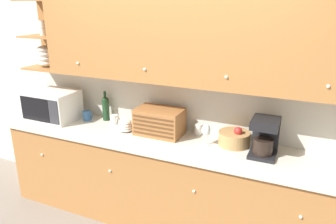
% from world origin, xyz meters
% --- Properties ---
extents(ground_plane, '(24.00, 24.00, 0.00)m').
position_xyz_m(ground_plane, '(0.00, 0.00, 0.00)').
color(ground_plane, slate).
extents(wall_back, '(5.77, 0.06, 2.60)m').
position_xyz_m(wall_back, '(0.00, 0.03, 1.30)').
color(wall_back, silver).
rests_on(wall_back, ground_plane).
extents(counter_unit, '(3.39, 0.64, 0.91)m').
position_xyz_m(counter_unit, '(0.00, -0.30, 0.46)').
color(counter_unit, '#A36B38').
rests_on(counter_unit, ground_plane).
extents(backsplash_panel, '(3.37, 0.01, 0.53)m').
position_xyz_m(backsplash_panel, '(0.00, -0.01, 1.18)').
color(backsplash_panel, beige).
rests_on(backsplash_panel, counter_unit).
extents(upper_cabinets, '(3.37, 0.38, 0.72)m').
position_xyz_m(upper_cabinets, '(0.16, -0.18, 1.80)').
color(upper_cabinets, '#A36B38').
rests_on(upper_cabinets, backsplash_panel).
extents(microwave, '(0.54, 0.39, 0.32)m').
position_xyz_m(microwave, '(-1.35, -0.30, 1.07)').
color(microwave, silver).
rests_on(microwave, counter_unit).
extents(mug, '(0.10, 0.09, 0.10)m').
position_xyz_m(mug, '(-0.98, -0.18, 0.96)').
color(mug, '#38669E').
rests_on(mug, counter_unit).
extents(wine_bottle, '(0.07, 0.07, 0.32)m').
position_xyz_m(wine_bottle, '(-0.80, -0.09, 1.06)').
color(wine_bottle, '#19381E').
rests_on(wine_bottle, counter_unit).
extents(mug_blue_second, '(0.09, 0.08, 0.10)m').
position_xyz_m(mug_blue_second, '(-0.65, -0.16, 0.96)').
color(mug_blue_second, silver).
rests_on(mug_blue_second, counter_unit).
extents(bowl_stack_on_counter, '(0.16, 0.16, 0.12)m').
position_xyz_m(bowl_stack_on_counter, '(-0.44, -0.28, 0.97)').
color(bowl_stack_on_counter, silver).
rests_on(bowl_stack_on_counter, counter_unit).
extents(bread_box, '(0.45, 0.29, 0.26)m').
position_xyz_m(bread_box, '(-0.09, -0.21, 1.04)').
color(bread_box, '#996033').
rests_on(bread_box, counter_unit).
extents(mug_patterned_third, '(0.09, 0.08, 0.11)m').
position_xyz_m(mug_patterned_third, '(0.26, -0.07, 0.96)').
color(mug_patterned_third, silver).
rests_on(mug_patterned_third, counter_unit).
extents(wine_glass, '(0.08, 0.08, 0.20)m').
position_xyz_m(wine_glass, '(0.40, -0.27, 1.05)').
color(wine_glass, silver).
rests_on(wine_glass, counter_unit).
extents(fruit_basket, '(0.28, 0.28, 0.19)m').
position_xyz_m(fruit_basket, '(0.64, -0.17, 0.98)').
color(fruit_basket, '#A87F4C').
rests_on(fruit_basket, counter_unit).
extents(coffee_maker, '(0.22, 0.25, 0.33)m').
position_xyz_m(coffee_maker, '(0.91, -0.26, 1.08)').
color(coffee_maker, black).
rests_on(coffee_maker, counter_unit).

